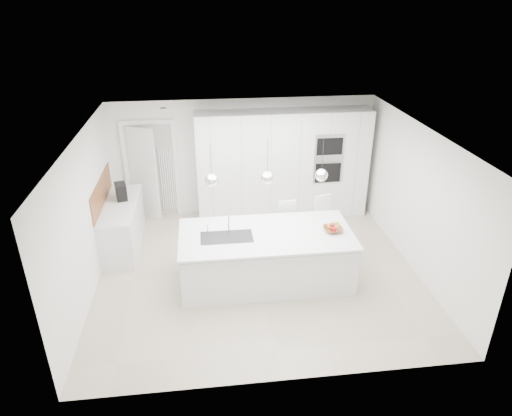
{
  "coord_description": "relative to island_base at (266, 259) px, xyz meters",
  "views": [
    {
      "loc": [
        -0.86,
        -6.7,
        4.53
      ],
      "look_at": [
        0.0,
        0.3,
        1.1
      ],
      "focal_mm": 32.0,
      "sensor_mm": 36.0,
      "label": 1
    }
  ],
  "objects": [
    {
      "name": "pendant_mid",
      "position": [
        -0.0,
        -0.0,
        1.47
      ],
      "size": [
        0.2,
        0.2,
        0.2
      ],
      "primitive_type": "sphere",
      "color": "white",
      "rests_on": "ceiling"
    },
    {
      "name": "doorway_frame",
      "position": [
        -2.05,
        2.77,
        0.59
      ],
      "size": [
        1.11,
        0.08,
        2.13
      ],
      "primitive_type": null,
      "color": "white",
      "rests_on": "floor"
    },
    {
      "name": "island_worktop",
      "position": [
        0.0,
        0.05,
        0.45
      ],
      "size": [
        2.84,
        1.4,
        0.04
      ],
      "primitive_type": "cube",
      "color": "white",
      "rests_on": "island_base"
    },
    {
      "name": "oak_backsplash",
      "position": [
        -2.84,
        1.5,
        0.72
      ],
      "size": [
        0.02,
        1.8,
        0.5
      ],
      "primitive_type": "cube",
      "color": "brown",
      "rests_on": "wall_left"
    },
    {
      "name": "wall_left",
      "position": [
        -2.85,
        0.3,
        0.82
      ],
      "size": [
        0.0,
        5.0,
        5.0
      ],
      "primitive_type": "plane",
      "rotation": [
        1.57,
        0.0,
        1.57
      ],
      "color": "white",
      "rests_on": "ground"
    },
    {
      "name": "apple_c",
      "position": [
        1.09,
        0.01,
        0.54
      ],
      "size": [
        0.08,
        0.08,
        0.08
      ],
      "primitive_type": "sphere",
      "color": "#B3061D",
      "rests_on": "fruit_bowl"
    },
    {
      "name": "island_tap",
      "position": [
        -0.6,
        0.2,
        0.62
      ],
      "size": [
        0.02,
        0.02,
        0.3
      ],
      "primitive_type": "cylinder",
      "color": "white",
      "rests_on": "island_worktop"
    },
    {
      "name": "island_sink",
      "position": [
        -0.65,
        -0.0,
        0.39
      ],
      "size": [
        0.84,
        0.44,
        0.18
      ],
      "primitive_type": null,
      "color": "#3F3F42",
      "rests_on": "island_worktop"
    },
    {
      "name": "floor",
      "position": [
        -0.1,
        0.3,
        -0.43
      ],
      "size": [
        5.5,
        5.5,
        0.0
      ],
      "primitive_type": "plane",
      "color": "#BFAE97",
      "rests_on": "ground"
    },
    {
      "name": "ceiling",
      "position": [
        -0.1,
        0.3,
        2.07
      ],
      "size": [
        5.5,
        5.5,
        0.0
      ],
      "primitive_type": "plane",
      "rotation": [
        3.14,
        0.0,
        0.0
      ],
      "color": "white",
      "rests_on": "wall_back"
    },
    {
      "name": "wall_back",
      "position": [
        -0.1,
        2.8,
        0.82
      ],
      "size": [
        5.5,
        0.0,
        5.5
      ],
      "primitive_type": "plane",
      "rotation": [
        1.57,
        0.0,
        0.0
      ],
      "color": "white",
      "rests_on": "ground"
    },
    {
      "name": "left_worktop",
      "position": [
        -2.55,
        1.5,
        0.45
      ],
      "size": [
        0.62,
        1.82,
        0.04
      ],
      "primitive_type": "cube",
      "color": "white",
      "rests_on": "left_base_cabinets"
    },
    {
      "name": "tall_cabinets",
      "position": [
        0.7,
        2.5,
        0.72
      ],
      "size": [
        3.6,
        0.6,
        2.3
      ],
      "primitive_type": "cube",
      "color": "white",
      "rests_on": "floor"
    },
    {
      "name": "espresso_machine",
      "position": [
        -2.53,
        1.7,
        0.63
      ],
      "size": [
        0.26,
        0.33,
        0.31
      ],
      "primitive_type": "cube",
      "rotation": [
        0.0,
        0.0,
        0.27
      ],
      "color": "black",
      "rests_on": "left_worktop"
    },
    {
      "name": "oven_stack",
      "position": [
        1.6,
        2.19,
        0.92
      ],
      "size": [
        0.62,
        0.04,
        1.05
      ],
      "primitive_type": null,
      "color": "#A5A5A8",
      "rests_on": "tall_cabinets"
    },
    {
      "name": "pendant_left",
      "position": [
        -0.85,
        -0.0,
        1.47
      ],
      "size": [
        0.2,
        0.2,
        0.2
      ],
      "primitive_type": "sphere",
      "color": "white",
      "rests_on": "ceiling"
    },
    {
      "name": "radiator",
      "position": [
        -1.73,
        2.76,
        0.42
      ],
      "size": [
        0.32,
        0.04,
        1.4
      ],
      "primitive_type": null,
      "color": "white",
      "rests_on": "floor"
    },
    {
      "name": "banana_bunch",
      "position": [
        1.1,
        -0.02,
        0.59
      ],
      "size": [
        0.25,
        0.18,
        0.22
      ],
      "primitive_type": "torus",
      "rotation": [
        1.22,
        0.0,
        0.35
      ],
      "color": "yellow",
      "rests_on": "fruit_bowl"
    },
    {
      "name": "bar_stool_left",
      "position": [
        0.51,
        0.79,
        0.09
      ],
      "size": [
        0.4,
        0.52,
        1.05
      ],
      "primitive_type": null,
      "rotation": [
        0.0,
        0.0,
        0.12
      ],
      "color": "white",
      "rests_on": "floor"
    },
    {
      "name": "hallway_door",
      "position": [
        -2.3,
        2.72,
        0.57
      ],
      "size": [
        0.76,
        0.38,
        2.0
      ],
      "primitive_type": "cube",
      "rotation": [
        0.0,
        0.0,
        -0.44
      ],
      "color": "white",
      "rests_on": "floor"
    },
    {
      "name": "pendant_right",
      "position": [
        0.85,
        -0.0,
        1.47
      ],
      "size": [
        0.2,
        0.2,
        0.2
      ],
      "primitive_type": "sphere",
      "color": "white",
      "rests_on": "ceiling"
    },
    {
      "name": "apple_a",
      "position": [
        1.07,
        -0.0,
        0.54
      ],
      "size": [
        0.09,
        0.09,
        0.09
      ],
      "primitive_type": "sphere",
      "color": "#B3061D",
      "rests_on": "fruit_bowl"
    },
    {
      "name": "island_base",
      "position": [
        0.0,
        0.0,
        0.0
      ],
      "size": [
        2.8,
        1.2,
        0.86
      ],
      "primitive_type": "cube",
      "color": "white",
      "rests_on": "floor"
    },
    {
      "name": "left_base_cabinets",
      "position": [
        -2.55,
        1.5,
        0.0
      ],
      "size": [
        0.6,
        1.8,
        0.86
      ],
      "primitive_type": "cube",
      "color": "white",
      "rests_on": "floor"
    },
    {
      "name": "apple_b",
      "position": [
        1.11,
        -0.08,
        0.54
      ],
      "size": [
        0.08,
        0.08,
        0.08
      ],
      "primitive_type": "sphere",
      "color": "#B3061D",
      "rests_on": "fruit_bowl"
    },
    {
      "name": "bar_stool_right",
      "position": [
        1.21,
        0.9,
        0.1
      ],
      "size": [
        0.47,
        0.57,
        1.07
      ],
      "primitive_type": null,
      "rotation": [
        0.0,
        0.0,
        0.27
      ],
      "color": "white",
      "rests_on": "floor"
    },
    {
      "name": "fruit_bowl",
      "position": [
        1.1,
        -0.02,
        0.51
      ],
      "size": [
        0.35,
        0.35,
        0.08
      ],
      "primitive_type": "imported",
      "rotation": [
        0.0,
        0.0,
        0.12
      ],
      "color": "brown",
      "rests_on": "island_worktop"
    }
  ]
}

